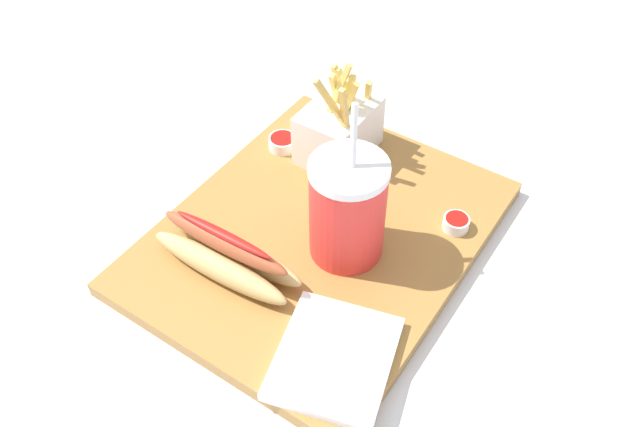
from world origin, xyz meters
name	(u,v)px	position (x,y,z in m)	size (l,w,h in m)	color
ground_plane	(320,247)	(0.00, 0.00, -0.01)	(2.40, 2.40, 0.02)	silver
food_tray	(320,236)	(0.00, 0.00, 0.01)	(0.43, 0.35, 0.02)	olive
soda_cup	(347,209)	(-0.01, -0.04, 0.09)	(0.09, 0.09, 0.20)	red
fries_basket	(339,129)	(0.13, 0.06, 0.06)	(0.11, 0.08, 0.15)	white
hot_dog_1	(226,255)	(-0.11, 0.06, 0.04)	(0.06, 0.19, 0.06)	tan
ketchup_cup_1	(283,142)	(0.10, 0.13, 0.03)	(0.04, 0.04, 0.02)	white
ketchup_cup_2	(456,222)	(0.10, -0.13, 0.03)	(0.03, 0.03, 0.02)	white
napkin_stack	(334,358)	(-0.14, -0.11, 0.03)	(0.13, 0.12, 0.01)	white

